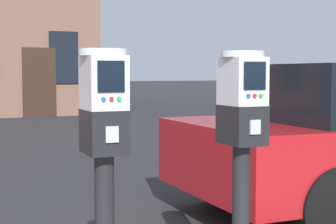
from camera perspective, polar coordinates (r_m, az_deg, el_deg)
parking_meter_near_kerb at (r=2.48m, az=-6.66°, el=-2.93°), size 0.22×0.26×1.31m
parking_meter_twin_adjacent at (r=2.78m, az=7.66°, el=-2.14°), size 0.22×0.26×1.31m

